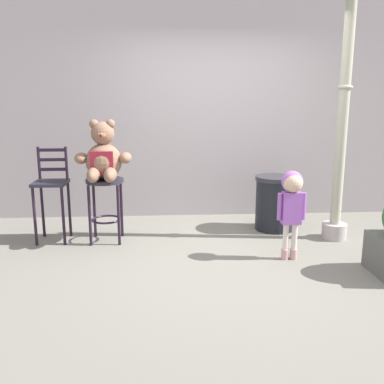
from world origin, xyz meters
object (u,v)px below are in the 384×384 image
Objects in this scene: trash_bin at (275,203)px; bar_chair_empty at (51,188)px; lamppost at (341,136)px; teddy_bear at (103,158)px; bar_stool_with_teddy at (105,196)px; child_walking at (292,196)px.

trash_bin is 0.63× the size of bar_chair_empty.
lamppost reaches higher than bar_chair_empty.
bar_chair_empty is at bearing 170.67° from teddy_bear.
bar_stool_with_teddy reaches higher than trash_bin.
bar_chair_empty reaches higher than bar_stool_with_teddy.
trash_bin is (2.02, 0.31, -0.18)m from bar_stool_with_teddy.
trash_bin is (2.02, 0.34, -0.62)m from teddy_bear.
lamppost is 2.80× the size of bar_chair_empty.
bar_chair_empty is (-3.24, 0.15, -0.58)m from lamppost.
trash_bin is at bearing 5.28° from bar_chair_empty.
bar_chair_empty is (-2.53, 0.76, -0.05)m from child_walking.
teddy_bear is 0.98× the size of trash_bin.
lamppost is 3.30m from bar_chair_empty.
child_walking is 0.30× the size of lamppost.
bar_stool_with_teddy is 2.06m from trash_bin.
lamppost is (0.71, 0.61, 0.53)m from child_walking.
child_walking reaches higher than trash_bin.
bar_chair_empty is (-2.63, -0.24, 0.27)m from trash_bin.
teddy_bear is 0.73× the size of child_walking.
teddy_bear is (-0.00, -0.03, 0.44)m from bar_stool_with_teddy.
bar_stool_with_teddy is 0.24× the size of lamppost.
bar_chair_empty is at bearing -174.72° from trash_bin.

